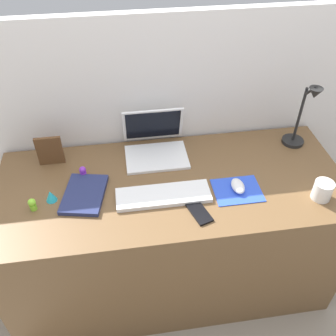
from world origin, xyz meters
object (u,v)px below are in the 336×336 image
cell_phone (199,213)px  desk_lamp (303,118)px  toy_figurine_cyan (51,196)px  keyboard (163,195)px  mouse (238,186)px  laptop (155,143)px  coffee_mug (323,190)px  toy_figurine_purple (83,172)px  toy_figurine_lime (32,204)px  picture_frame (50,151)px  notebook_pad (84,194)px

cell_phone → desk_lamp: 0.71m
desk_lamp → toy_figurine_cyan: desk_lamp is taller
keyboard → mouse: size_ratio=4.27×
laptop → keyboard: (-0.00, -0.33, -0.04)m
coffee_mug → toy_figurine_cyan: bearing=172.3°
cell_phone → toy_figurine_purple: bearing=129.7°
desk_lamp → coffee_mug: desk_lamp is taller
mouse → toy_figurine_lime: 0.88m
laptop → keyboard: 0.33m
toy_figurine_purple → toy_figurine_cyan: 0.19m
picture_frame → coffee_mug: bearing=-19.3°
keyboard → toy_figurine_purple: bearing=151.6°
coffee_mug → toy_figurine_cyan: (-1.15, 0.16, -0.02)m
toy_figurine_cyan → keyboard: bearing=-6.2°
coffee_mug → toy_figurine_purple: 1.06m
cell_phone → toy_figurine_cyan: bearing=146.6°
desk_lamp → notebook_pad: desk_lamp is taller
coffee_mug → toy_figurine_lime: bearing=174.7°
picture_frame → coffee_mug: (1.17, -0.41, -0.03)m
laptop → toy_figurine_cyan: bearing=-150.5°
picture_frame → toy_figurine_lime: size_ratio=2.64×
notebook_pad → toy_figurine_purple: (-0.01, 0.13, 0.02)m
cell_phone → mouse: bearing=12.2°
toy_figurine_lime → toy_figurine_purple: bearing=41.0°
cell_phone → notebook_pad: 0.51m
coffee_mug → toy_figurine_lime: coffee_mug is taller
keyboard → desk_lamp: 0.78m
picture_frame → toy_figurine_purple: 0.20m
desk_lamp → coffee_mug: size_ratio=4.20×
laptop → toy_figurine_purple: (-0.35, -0.14, -0.02)m
coffee_mug → toy_figurine_cyan: size_ratio=1.64×
notebook_pad → toy_figurine_cyan: toy_figurine_cyan is taller
mouse → notebook_pad: bearing=174.9°
keyboard → cell_phone: (0.13, -0.12, -0.01)m
notebook_pad → toy_figurine_purple: size_ratio=4.30×
mouse → toy_figurine_lime: size_ratio=1.69×
desk_lamp → toy_figurine_purple: (-1.06, -0.07, -0.14)m
laptop → cell_phone: size_ratio=2.34×
cell_phone → picture_frame: picture_frame is taller
picture_frame → coffee_mug: size_ratio=1.74×
toy_figurine_purple → toy_figurine_lime: same height
keyboard → notebook_pad: same height
keyboard → toy_figurine_cyan: toy_figurine_cyan is taller
laptop → picture_frame: laptop is taller
keyboard → toy_figurine_lime: bearing=179.0°
coffee_mug → toy_figurine_purple: coffee_mug is taller
laptop → notebook_pad: size_ratio=1.25×
cell_phone → picture_frame: 0.76m
toy_figurine_purple → toy_figurine_cyan: toy_figurine_purple is taller
picture_frame → toy_figurine_purple: picture_frame is taller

